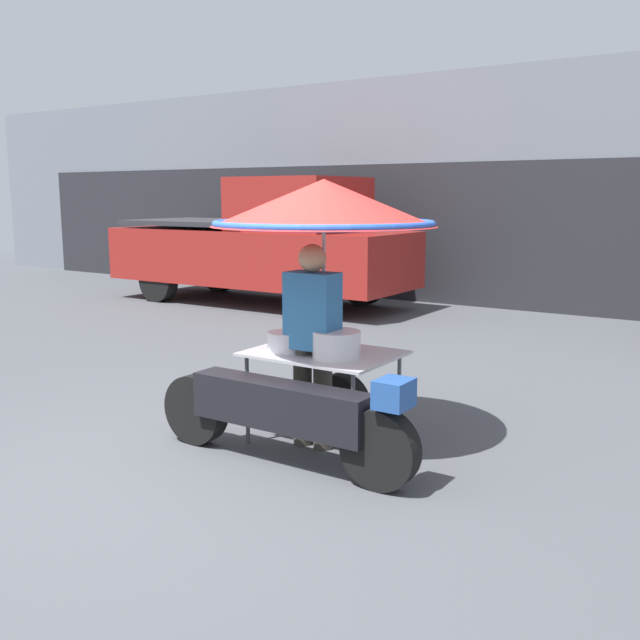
# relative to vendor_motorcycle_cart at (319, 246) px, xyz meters

# --- Properties ---
(ground_plane) EXTENTS (36.00, 36.00, 0.00)m
(ground_plane) POSITION_rel_vendor_motorcycle_cart_xyz_m (-0.44, -1.04, -1.50)
(ground_plane) COLOR #4C4F54
(shopfront_building) EXTENTS (28.00, 2.06, 3.89)m
(shopfront_building) POSITION_rel_vendor_motorcycle_cart_xyz_m (-0.44, 8.14, 0.44)
(shopfront_building) COLOR gray
(shopfront_building) RESTS_ON ground
(vendor_motorcycle_cart) EXTENTS (2.10, 1.65, 1.97)m
(vendor_motorcycle_cart) POSITION_rel_vendor_motorcycle_cart_xyz_m (0.00, 0.00, 0.00)
(vendor_motorcycle_cart) COLOR black
(vendor_motorcycle_cart) RESTS_ON ground
(vendor_person) EXTENTS (0.38, 0.22, 1.51)m
(vendor_person) POSITION_rel_vendor_motorcycle_cart_xyz_m (-0.02, -0.05, -0.66)
(vendor_person) COLOR #4C473D
(vendor_person) RESTS_ON ground
(pickup_truck) EXTENTS (5.39, 1.91, 2.14)m
(pickup_truck) POSITION_rel_vendor_motorcycle_cart_xyz_m (-4.65, 5.40, -0.48)
(pickup_truck) COLOR black
(pickup_truck) RESTS_ON ground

